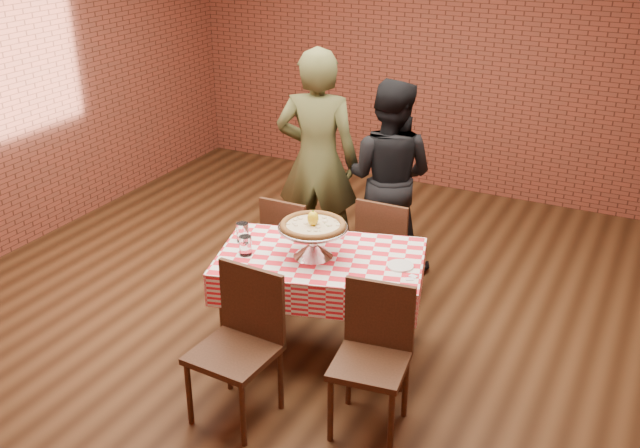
{
  "coord_description": "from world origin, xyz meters",
  "views": [
    {
      "loc": [
        2.37,
        -4.29,
        2.95
      ],
      "look_at": [
        0.38,
        -0.36,
        0.95
      ],
      "focal_mm": 41.33,
      "sensor_mm": 36.0,
      "label": 1
    }
  ],
  "objects_px": {
    "pizza": "(313,226)",
    "diner_olive": "(317,161)",
    "water_glass_right": "(243,232)",
    "table": "(321,306)",
    "chair_far_left": "(294,245)",
    "condiment_caddy": "(336,228)",
    "chair_near_right": "(370,365)",
    "chair_far_right": "(389,248)",
    "chair_near_left": "(233,351)",
    "water_glass_left": "(245,246)",
    "diner_black": "(388,177)",
    "pizza_stand": "(313,241)"
  },
  "relations": [
    {
      "from": "water_glass_right",
      "to": "chair_near_right",
      "type": "relative_size",
      "value": 0.15
    },
    {
      "from": "water_glass_left",
      "to": "chair_near_right",
      "type": "relative_size",
      "value": 0.15
    },
    {
      "from": "pizza_stand",
      "to": "condiment_caddy",
      "type": "distance_m",
      "value": 0.35
    },
    {
      "from": "pizza",
      "to": "chair_far_right",
      "type": "distance_m",
      "value": 1.08
    },
    {
      "from": "water_glass_left",
      "to": "pizza_stand",
      "type": "bearing_deg",
      "value": 24.75
    },
    {
      "from": "water_glass_left",
      "to": "diner_black",
      "type": "xyz_separation_m",
      "value": [
        0.35,
        1.63,
        -0.01
      ]
    },
    {
      "from": "water_glass_right",
      "to": "chair_far_left",
      "type": "height_order",
      "value": "water_glass_right"
    },
    {
      "from": "water_glass_right",
      "to": "chair_far_left",
      "type": "distance_m",
      "value": 0.8
    },
    {
      "from": "chair_near_right",
      "to": "diner_olive",
      "type": "xyz_separation_m",
      "value": [
        -1.25,
        1.78,
        0.48
      ]
    },
    {
      "from": "chair_far_left",
      "to": "diner_black",
      "type": "distance_m",
      "value": 0.98
    },
    {
      "from": "pizza_stand",
      "to": "pizza",
      "type": "distance_m",
      "value": 0.11
    },
    {
      "from": "condiment_caddy",
      "to": "chair_near_right",
      "type": "xyz_separation_m",
      "value": [
        0.65,
        -0.9,
        -0.37
      ]
    },
    {
      "from": "pizza_stand",
      "to": "pizza",
      "type": "relative_size",
      "value": 1.1
    },
    {
      "from": "table",
      "to": "chair_near_left",
      "type": "xyz_separation_m",
      "value": [
        -0.15,
        -0.84,
        0.09
      ]
    },
    {
      "from": "pizza",
      "to": "chair_far_right",
      "type": "relative_size",
      "value": 0.48
    },
    {
      "from": "chair_near_left",
      "to": "diner_olive",
      "type": "height_order",
      "value": "diner_olive"
    },
    {
      "from": "pizza_stand",
      "to": "chair_far_left",
      "type": "relative_size",
      "value": 0.55
    },
    {
      "from": "water_glass_right",
      "to": "diner_black",
      "type": "distance_m",
      "value": 1.54
    },
    {
      "from": "pizza",
      "to": "diner_olive",
      "type": "relative_size",
      "value": 0.23
    },
    {
      "from": "chair_near_right",
      "to": "diner_olive",
      "type": "distance_m",
      "value": 2.22
    },
    {
      "from": "water_glass_right",
      "to": "diner_olive",
      "type": "distance_m",
      "value": 1.25
    },
    {
      "from": "chair_near_left",
      "to": "chair_far_right",
      "type": "bearing_deg",
      "value": 84.14
    },
    {
      "from": "table",
      "to": "chair_far_right",
      "type": "relative_size",
      "value": 1.49
    },
    {
      "from": "diner_olive",
      "to": "diner_black",
      "type": "bearing_deg",
      "value": -171.86
    },
    {
      "from": "water_glass_right",
      "to": "water_glass_left",
      "type": "bearing_deg",
      "value": -52.51
    },
    {
      "from": "table",
      "to": "diner_black",
      "type": "height_order",
      "value": "diner_black"
    },
    {
      "from": "condiment_caddy",
      "to": "chair_far_right",
      "type": "height_order",
      "value": "same"
    },
    {
      "from": "pizza_stand",
      "to": "chair_far_right",
      "type": "bearing_deg",
      "value": 79.29
    },
    {
      "from": "chair_far_right",
      "to": "diner_olive",
      "type": "xyz_separation_m",
      "value": [
        -0.77,
        0.3,
        0.49
      ]
    },
    {
      "from": "pizza",
      "to": "diner_black",
      "type": "distance_m",
      "value": 1.46
    },
    {
      "from": "water_glass_right",
      "to": "chair_near_left",
      "type": "height_order",
      "value": "chair_near_left"
    },
    {
      "from": "condiment_caddy",
      "to": "chair_far_left",
      "type": "relative_size",
      "value": 0.15
    },
    {
      "from": "pizza_stand",
      "to": "pizza",
      "type": "bearing_deg",
      "value": 90.0
    },
    {
      "from": "condiment_caddy",
      "to": "chair_far_left",
      "type": "bearing_deg",
      "value": 126.24
    },
    {
      "from": "pizza",
      "to": "diner_olive",
      "type": "height_order",
      "value": "diner_olive"
    },
    {
      "from": "chair_far_right",
      "to": "table",
      "type": "bearing_deg",
      "value": 81.01
    },
    {
      "from": "water_glass_right",
      "to": "chair_far_right",
      "type": "bearing_deg",
      "value": 53.18
    },
    {
      "from": "condiment_caddy",
      "to": "chair_near_left",
      "type": "distance_m",
      "value": 1.21
    },
    {
      "from": "water_glass_right",
      "to": "table",
      "type": "bearing_deg",
      "value": 4.48
    },
    {
      "from": "chair_far_right",
      "to": "condiment_caddy",
      "type": "bearing_deg",
      "value": 72.72
    },
    {
      "from": "table",
      "to": "water_glass_right",
      "type": "distance_m",
      "value": 0.73
    },
    {
      "from": "water_glass_left",
      "to": "chair_far_left",
      "type": "height_order",
      "value": "water_glass_left"
    },
    {
      "from": "water_glass_right",
      "to": "chair_near_right",
      "type": "distance_m",
      "value": 1.35
    },
    {
      "from": "chair_near_right",
      "to": "diner_olive",
      "type": "height_order",
      "value": "diner_olive"
    },
    {
      "from": "water_glass_left",
      "to": "condiment_caddy",
      "type": "relative_size",
      "value": 1.05
    },
    {
      "from": "table",
      "to": "water_glass_left",
      "type": "bearing_deg",
      "value": -154.54
    },
    {
      "from": "pizza",
      "to": "diner_olive",
      "type": "bearing_deg",
      "value": 115.84
    },
    {
      "from": "pizza",
      "to": "water_glass_left",
      "type": "distance_m",
      "value": 0.47
    },
    {
      "from": "diner_black",
      "to": "chair_far_left",
      "type": "bearing_deg",
      "value": 55.85
    },
    {
      "from": "water_glass_right",
      "to": "chair_near_left",
      "type": "xyz_separation_m",
      "value": [
        0.42,
        -0.79,
        -0.36
      ]
    }
  ]
}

